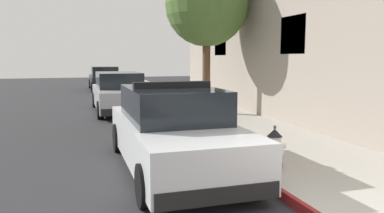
# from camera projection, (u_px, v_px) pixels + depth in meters

# --- Properties ---
(ground_plane) EXTENTS (33.45, 60.00, 0.20)m
(ground_plane) POSITION_uv_depth(u_px,v_px,m) (29.00, 126.00, 12.42)
(ground_plane) COLOR #2B2B2D
(sidewalk_pavement) EXTENTS (3.10, 60.00, 0.15)m
(sidewalk_pavement) POSITION_uv_depth(u_px,v_px,m) (202.00, 113.00, 14.16)
(sidewalk_pavement) COLOR #ADA89E
(sidewalk_pavement) RESTS_ON ground
(curb_painted_edge) EXTENTS (0.08, 60.00, 0.15)m
(curb_painted_edge) POSITION_uv_depth(u_px,v_px,m) (161.00, 115.00, 13.69)
(curb_painted_edge) COLOR maroon
(curb_painted_edge) RESTS_ON ground
(police_cruiser) EXTENTS (1.94, 4.84, 1.68)m
(police_cruiser) POSITION_uv_depth(u_px,v_px,m) (173.00, 131.00, 7.25)
(police_cruiser) COLOR white
(police_cruiser) RESTS_ON ground
(parked_car_silver_ahead) EXTENTS (1.94, 4.84, 1.56)m
(parked_car_silver_ahead) POSITION_uv_depth(u_px,v_px,m) (119.00, 93.00, 15.05)
(parked_car_silver_ahead) COLOR #B2B5BA
(parked_car_silver_ahead) RESTS_ON ground
(parked_car_dark_far) EXTENTS (1.94, 4.84, 1.56)m
(parked_car_dark_far) POSITION_uv_depth(u_px,v_px,m) (105.00, 79.00, 25.35)
(parked_car_dark_far) COLOR black
(parked_car_dark_far) RESTS_ON ground
(fire_hydrant) EXTENTS (0.44, 0.40, 0.76)m
(fire_hydrant) POSITION_uv_depth(u_px,v_px,m) (275.00, 148.00, 6.88)
(fire_hydrant) COLOR #4C4C51
(fire_hydrant) RESTS_ON sidewalk_pavement
(street_tree) EXTENTS (2.92, 2.92, 5.30)m
(street_tree) POSITION_uv_depth(u_px,v_px,m) (207.00, 5.00, 13.26)
(street_tree) COLOR brown
(street_tree) RESTS_ON sidewalk_pavement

